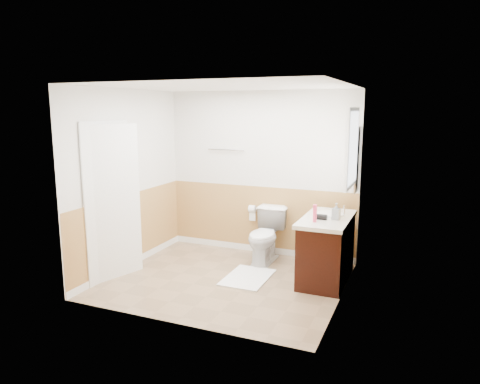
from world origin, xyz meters
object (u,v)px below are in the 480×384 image
at_px(toilet, 265,236).
at_px(soap_dispenser, 336,211).
at_px(bath_mat, 248,277).
at_px(lotion_bottle, 315,213).
at_px(vanity_cabinet, 326,251).

distance_m(toilet, soap_dispenser, 1.30).
height_order(bath_mat, soap_dispenser, soap_dispenser).
bearing_deg(lotion_bottle, toilet, 142.74).
bearing_deg(bath_mat, vanity_cabinet, 19.83).
relative_size(lotion_bottle, soap_dispenser, 1.04).
distance_m(bath_mat, lotion_bottle, 1.29).
bearing_deg(soap_dispenser, bath_mat, -165.83).
xyz_separation_m(lotion_bottle, soap_dispenser, (0.22, 0.23, -0.00)).
xyz_separation_m(bath_mat, lotion_bottle, (0.87, 0.04, 0.95)).
bearing_deg(lotion_bottle, soap_dispenser, 46.66).
relative_size(toilet, soap_dispenser, 3.75).
height_order(vanity_cabinet, lotion_bottle, lotion_bottle).
distance_m(vanity_cabinet, soap_dispenser, 0.57).
bearing_deg(toilet, vanity_cabinet, -20.29).
distance_m(toilet, lotion_bottle, 1.23).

